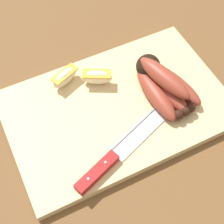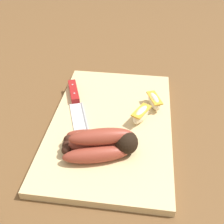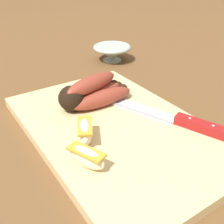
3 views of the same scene
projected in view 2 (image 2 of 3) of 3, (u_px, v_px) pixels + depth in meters
ground_plane at (107, 130)px, 0.70m from camera, size 6.00×6.00×0.00m
cutting_board at (111, 124)px, 0.70m from camera, size 0.47×0.30×0.02m
banana_bunch at (102, 143)px, 0.60m from camera, size 0.11×0.17×0.06m
chefs_knife at (76, 102)px, 0.75m from camera, size 0.27×0.12×0.02m
apple_wedge_near at (154, 101)px, 0.73m from camera, size 0.07×0.05×0.04m
apple_wedge_middle at (141, 114)px, 0.68m from camera, size 0.07×0.05×0.04m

